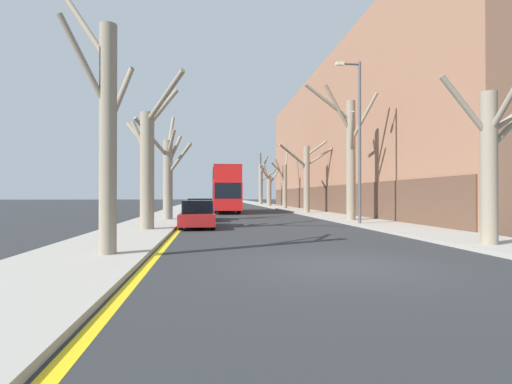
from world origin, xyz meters
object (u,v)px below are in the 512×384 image
object	(u,v)px
street_tree_right_4	(269,188)
street_tree_right_5	(261,181)
street_tree_right_3	(284,183)
street_tree_right_0	(495,154)
street_tree_right_2	(307,175)
street_tree_left_2	(168,172)
parked_car_0	(198,215)
street_tree_left_1	(149,160)
parked_car_1	(200,210)
street_tree_right_1	(350,153)
street_tree_left_0	(106,130)
lamp_post	(358,135)
double_decker_bus	(225,187)

from	to	relation	value
street_tree_right_4	street_tree_right_5	size ratio (longest dim) A/B	0.67
street_tree_right_3	street_tree_right_4	xyz separation A→B (m)	(-0.08, 11.55, -0.25)
street_tree_right_0	street_tree_right_2	world-z (taller)	street_tree_right_2
street_tree_left_2	parked_car_0	xyz separation A→B (m)	(2.04, -5.30, -2.47)
street_tree_left_1	parked_car_0	bearing A→B (deg)	43.12
street_tree_right_0	street_tree_right_2	size ratio (longest dim) A/B	0.90
street_tree_right_3	parked_car_1	world-z (taller)	street_tree_right_3
street_tree_right_1	street_tree_right_2	distance (m)	11.09
street_tree_right_3	parked_car_1	bearing A→B (deg)	-115.13
street_tree_left_0	parked_car_0	world-z (taller)	street_tree_left_0
street_tree_right_0	lamp_post	size ratio (longest dim) A/B	0.66
street_tree_right_1	street_tree_right_2	xyz separation A→B (m)	(0.02, 11.06, -0.78)
street_tree_left_1	street_tree_right_1	bearing A→B (deg)	24.86
street_tree_right_5	lamp_post	distance (m)	47.76
street_tree_left_1	street_tree_right_4	size ratio (longest dim) A/B	1.20
street_tree_left_2	street_tree_right_2	xyz separation A→B (m)	(11.25, 9.01, 0.34)
street_tree_left_0	street_tree_right_4	xyz separation A→B (m)	(11.33, 46.94, -0.56)
double_decker_bus	parked_car_0	distance (m)	17.90
street_tree_right_4	lamp_post	xyz separation A→B (m)	(-0.67, -36.88, 2.15)
street_tree_left_2	lamp_post	distance (m)	11.89
street_tree_left_0	street_tree_right_1	bearing A→B (deg)	49.11
street_tree_left_1	street_tree_right_4	xyz separation A→B (m)	(11.42, 39.17, -0.48)
street_tree_left_2	street_tree_right_5	world-z (taller)	street_tree_right_5
street_tree_right_5	lamp_post	world-z (taller)	street_tree_right_5
lamp_post	street_tree_left_2	bearing A→B (deg)	154.67
parked_car_1	street_tree_left_0	bearing A→B (deg)	-97.66
parked_car_0	street_tree_right_4	bearing A→B (deg)	76.02
street_tree_right_0	street_tree_right_3	size ratio (longest dim) A/B	0.83
street_tree_left_2	double_decker_bus	bearing A→B (deg)	71.48
street_tree_right_3	double_decker_bus	distance (m)	10.72
street_tree_left_0	street_tree_right_3	size ratio (longest dim) A/B	1.03
street_tree_left_0	street_tree_right_5	size ratio (longest dim) A/B	0.81
street_tree_right_1	street_tree_right_3	size ratio (longest dim) A/B	1.19
street_tree_left_2	double_decker_bus	xyz separation A→B (m)	(4.15, 12.39, -0.71)
street_tree_left_2	street_tree_right_1	size ratio (longest dim) A/B	0.82
street_tree_right_2	parked_car_1	xyz separation A→B (m)	(-9.22, -8.60, -2.78)
street_tree_right_2	parked_car_0	bearing A→B (deg)	-122.80
street_tree_left_2	street_tree_right_1	bearing A→B (deg)	-10.39
street_tree_right_2	street_tree_right_5	size ratio (longest dim) A/B	0.72
parked_car_1	lamp_post	bearing A→B (deg)	-32.34
street_tree_right_5	street_tree_right_0	bearing A→B (deg)	-90.19
street_tree_left_1	street_tree_right_5	size ratio (longest dim) A/B	0.80
street_tree_left_0	parked_car_1	distance (m)	15.86
street_tree_left_0	street_tree_right_2	bearing A→B (deg)	64.87
street_tree_left_1	street_tree_left_2	bearing A→B (deg)	88.99
street_tree_right_1	street_tree_right_4	distance (m)	33.94
street_tree_left_2	street_tree_right_4	size ratio (longest dim) A/B	1.16
street_tree_right_2	street_tree_right_0	bearing A→B (deg)	-89.68
street_tree_right_3	double_decker_bus	xyz separation A→B (m)	(-7.22, -7.91, -0.62)
street_tree_left_2	street_tree_right_1	xyz separation A→B (m)	(11.23, -2.06, 1.12)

